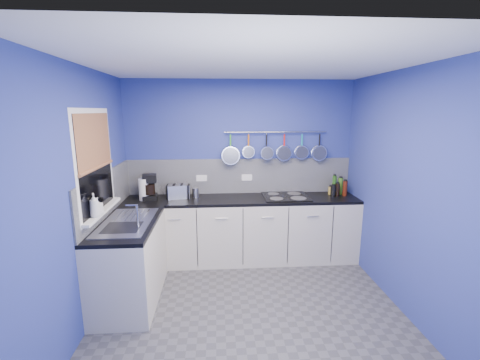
{
  "coord_description": "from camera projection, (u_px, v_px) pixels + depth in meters",
  "views": [
    {
      "loc": [
        -0.32,
        -3.08,
        2.07
      ],
      "look_at": [
        -0.05,
        0.75,
        1.25
      ],
      "focal_mm": 24.24,
      "sensor_mm": 36.0,
      "label": 1
    }
  ],
  "objects": [
    {
      "name": "backsplash_back",
      "position": [
        240.0,
        176.0,
        4.68
      ],
      "size": [
        3.2,
        0.02,
        0.5
      ],
      "primitive_type": "cube",
      "color": "gray",
      "rests_on": "wall_back"
    },
    {
      "name": "condiment_5",
      "position": [
        333.0,
        191.0,
        4.52
      ],
      "size": [
        0.07,
        0.07,
        0.15
      ],
      "primitive_type": "cylinder",
      "color": "black",
      "rests_on": "worktop_back"
    },
    {
      "name": "condiment_2",
      "position": [
        330.0,
        190.0,
        4.63
      ],
      "size": [
        0.06,
        0.06,
        0.11
      ],
      "primitive_type": "cylinder",
      "color": "olive",
      "rests_on": "worktop_back"
    },
    {
      "name": "window_glass",
      "position": [
        96.0,
        163.0,
        3.32
      ],
      "size": [
        0.01,
        0.9,
        1.0
      ],
      "primitive_type": "cube",
      "color": "black",
      "rests_on": "wall_left"
    },
    {
      "name": "ceiling",
      "position": [
        251.0,
        62.0,
        2.94
      ],
      "size": [
        3.2,
        3.0,
        0.02
      ],
      "primitive_type": "cube",
      "color": "white",
      "rests_on": "ground"
    },
    {
      "name": "hob",
      "position": [
        286.0,
        196.0,
        4.51
      ],
      "size": [
        0.62,
        0.55,
        0.01
      ],
      "primitive_type": "cube",
      "color": "black",
      "rests_on": "worktop_back"
    },
    {
      "name": "wall_left",
      "position": [
        83.0,
        199.0,
        3.09
      ],
      "size": [
        0.02,
        3.0,
        2.5
      ],
      "primitive_type": "cube",
      "color": "navy",
      "rests_on": "ground"
    },
    {
      "name": "floor",
      "position": [
        250.0,
        309.0,
        3.47
      ],
      "size": [
        3.2,
        3.0,
        0.02
      ],
      "primitive_type": "cube",
      "color": "#47474C",
      "rests_on": "ground"
    },
    {
      "name": "paper_towel",
      "position": [
        144.0,
        189.0,
        4.32
      ],
      "size": [
        0.14,
        0.14,
        0.29
      ],
      "primitive_type": "cylinder",
      "rotation": [
        0.0,
        0.0,
        0.12
      ],
      "color": "white",
      "rests_on": "worktop_back"
    },
    {
      "name": "worktop_back",
      "position": [
        241.0,
        199.0,
        4.45
      ],
      "size": [
        3.2,
        0.6,
        0.04
      ],
      "primitive_type": "cube",
      "color": "black",
      "rests_on": "cabinet_run_back"
    },
    {
      "name": "mixer_tap",
      "position": [
        137.0,
        216.0,
        3.29
      ],
      "size": [
        0.12,
        0.08,
        0.26
      ],
      "primitive_type": null,
      "color": "silver",
      "rests_on": "worktop_left"
    },
    {
      "name": "pan_2",
      "position": [
        266.0,
        146.0,
        4.56
      ],
      "size": [
        0.19,
        0.12,
        0.38
      ],
      "primitive_type": null,
      "color": "silver",
      "rests_on": "pot_rail"
    },
    {
      "name": "condiment_3",
      "position": [
        345.0,
        188.0,
        4.55
      ],
      "size": [
        0.06,
        0.06,
        0.21
      ],
      "primitive_type": "cylinder",
      "color": "#4C190C",
      "rests_on": "worktop_back"
    },
    {
      "name": "cabinet_run_left",
      "position": [
        130.0,
        263.0,
        3.58
      ],
      "size": [
        0.6,
        1.2,
        0.86
      ],
      "primitive_type": "cube",
      "color": "beige",
      "rests_on": "ground"
    },
    {
      "name": "backsplash_left",
      "position": [
        107.0,
        193.0,
        3.7
      ],
      "size": [
        0.02,
        1.8,
        0.5
      ],
      "primitive_type": "cube",
      "color": "gray",
      "rests_on": "wall_left"
    },
    {
      "name": "socket_right",
      "position": [
        247.0,
        177.0,
        4.67
      ],
      "size": [
        0.15,
        0.01,
        0.09
      ],
      "primitive_type": "cube",
      "color": "white",
      "rests_on": "backsplash_back"
    },
    {
      "name": "condiment_0",
      "position": [
        340.0,
        186.0,
        4.63
      ],
      "size": [
        0.07,
        0.07,
        0.24
      ],
      "primitive_type": "cylinder",
      "color": "#3F721E",
      "rests_on": "worktop_back"
    },
    {
      "name": "pot_rail",
      "position": [
        276.0,
        132.0,
        4.54
      ],
      "size": [
        1.45,
        0.02,
        0.02
      ],
      "primitive_type": "cylinder",
      "rotation": [
        0.0,
        1.57,
        0.0
      ],
      "color": "silver",
      "rests_on": "wall_back"
    },
    {
      "name": "wall_right",
      "position": [
        407.0,
        193.0,
        3.31
      ],
      "size": [
        0.02,
        3.0,
        2.5
      ],
      "primitive_type": "cube",
      "color": "navy",
      "rests_on": "ground"
    },
    {
      "name": "pan_0",
      "position": [
        231.0,
        149.0,
        4.53
      ],
      "size": [
        0.26,
        0.08,
        0.45
      ],
      "primitive_type": null,
      "color": "silver",
      "rests_on": "pot_rail"
    },
    {
      "name": "soap_bottle_a",
      "position": [
        94.0,
        205.0,
        3.16
      ],
      "size": [
        0.12,
        0.12,
        0.24
      ],
      "primitive_type": "imported",
      "rotation": [
        0.0,
        0.0,
        0.36
      ],
      "color": "white",
      "rests_on": "window_sill"
    },
    {
      "name": "cabinet_run_back",
      "position": [
        241.0,
        230.0,
        4.55
      ],
      "size": [
        3.2,
        0.6,
        0.86
      ],
      "primitive_type": "cube",
      "color": "beige",
      "rests_on": "ground"
    },
    {
      "name": "pan_4",
      "position": [
        302.0,
        146.0,
        4.6
      ],
      "size": [
        0.2,
        0.05,
        0.39
      ],
      "primitive_type": null,
      "color": "silver",
      "rests_on": "pot_rail"
    },
    {
      "name": "bamboo_blind",
      "position": [
        94.0,
        141.0,
        3.28
      ],
      "size": [
        0.01,
        0.9,
        0.55
      ],
      "primitive_type": "cube",
      "color": "#B46B3B",
      "rests_on": "wall_left"
    },
    {
      "name": "canister",
      "position": [
        196.0,
        193.0,
        4.47
      ],
      "size": [
        0.1,
        0.1,
        0.13
      ],
      "primitive_type": "cylinder",
      "rotation": [
        0.0,
        0.0,
        -0.19
      ],
      "color": "silver",
      "rests_on": "worktop_back"
    },
    {
      "name": "sink_unit",
      "position": [
        127.0,
        222.0,
        3.48
      ],
      "size": [
        0.5,
        0.95,
        0.01
      ],
      "primitive_type": "cube",
      "color": "silver",
      "rests_on": "worktop_left"
    },
    {
      "name": "wall_back",
      "position": [
        240.0,
        169.0,
        4.68
      ],
      "size": [
        3.2,
        0.02,
        2.5
      ],
      "primitive_type": "cube",
      "color": "navy",
      "rests_on": "ground"
    },
    {
      "name": "toaster",
      "position": [
        178.0,
        191.0,
        4.43
      ],
      "size": [
        0.32,
        0.23,
        0.19
      ],
      "primitive_type": "cube",
      "rotation": [
        0.0,
        0.0,
        0.23
      ],
      "color": "silver",
      "rests_on": "worktop_back"
    },
    {
      "name": "condiment_1",
      "position": [
        334.0,
        185.0,
        4.64
      ],
      "size": [
        0.06,
        0.06,
        0.27
      ],
      "primitive_type": "cylinder",
      "color": "#265919",
      "rests_on": "worktop_back"
    },
    {
      "name": "window_frame",
      "position": [
        95.0,
        163.0,
        3.32
      ],
      "size": [
        0.01,
        1.0,
        1.1
      ],
      "primitive_type": "cube",
      "color": "white",
      "rests_on": "wall_left"
    },
    {
      "name": "wall_front",
      "position": [
        279.0,
        268.0,
        1.73
      ],
      "size": [
        3.2,
        0.02,
        2.5
      ],
      "primitive_type": "cube",
      "color": "navy",
      "rests_on": "ground"
    },
    {
      "name": "soap_bottle_b",
      "position": [
        97.0,
        206.0,
        3.25
      ],
      "size": [
        0.09,
        0.09,
        0.17
      ],
      "primitive_type": "imported",
      "rotation": [
        0.0,
        0.0,
        -0.21
      ],
      "color": "white",
      "rests_on": "window_sill"
    },
    {
      "name": "condiment_4",
      "position": [
        337.0,
        190.0,
        4.53
      ],
      "size": [
        0.06,
        0.06,
        0.18
      ],
      "primitive_type": "cylinder",
      "color": "black",
      "rests_on": "worktop_back"
    },
    {
      "name": "pan_1",
      "position": [
        249.0,
        145.0,
        4.54
      ],
      "size": [
        0.17,
        0.06,
        0.36
      ],
      "primitive_type": null,
      "color": "silver",
      "rests_on": "pot_rail"
    },
    {
      "name": "window_sill",
      "position": [
        102.0,
        211.0,
        3.43
      ],
      "size": [
        0.1,
        0.98,
        0.03
      ],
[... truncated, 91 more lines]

